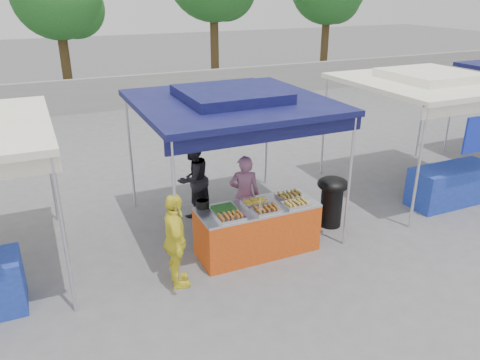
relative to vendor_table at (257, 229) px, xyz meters
name	(u,v)px	position (x,y,z in m)	size (l,w,h in m)	color
ground_plane	(254,248)	(0.00, 0.10, -0.43)	(80.00, 80.00, 0.00)	slate
back_wall	(123,93)	(0.00, 11.10, 0.17)	(40.00, 0.25, 1.20)	gray
main_canopy	(231,101)	(0.00, 1.07, 1.94)	(3.20, 3.20, 2.57)	silver
neighbor_stall_right	(439,122)	(4.50, 0.67, 1.18)	(3.20, 3.20, 2.57)	silver
vendor_table	(257,229)	(0.00, 0.00, 0.00)	(2.00, 0.80, 0.85)	#D64B13
food_tray_fl	(231,217)	(-0.58, -0.24, 0.46)	(0.42, 0.30, 0.07)	silver
food_tray_fm	(266,210)	(0.04, -0.24, 0.46)	(0.42, 0.30, 0.07)	silver
food_tray_fr	(296,204)	(0.58, -0.24, 0.46)	(0.42, 0.30, 0.07)	silver
food_tray_bl	(224,209)	(-0.58, 0.06, 0.46)	(0.42, 0.30, 0.07)	silver
food_tray_bm	(255,202)	(0.01, 0.11, 0.46)	(0.42, 0.30, 0.07)	silver
food_tray_br	(289,195)	(0.65, 0.10, 0.46)	(0.42, 0.30, 0.07)	silver
cooking_pot	(203,204)	(-0.84, 0.33, 0.49)	(0.22, 0.22, 0.13)	black
skewer_cup	(260,211)	(-0.08, -0.27, 0.47)	(0.07, 0.07, 0.09)	silver
wok_burner	(332,197)	(1.68, 0.29, 0.15)	(0.58, 0.58, 0.98)	black
crate_left	(216,235)	(-0.52, 0.55, -0.28)	(0.48, 0.34, 0.29)	#162BB3
crate_right	(258,224)	(0.32, 0.62, -0.28)	(0.50, 0.35, 0.30)	#162BB3
crate_stacked	(258,210)	(0.32, 0.62, 0.02)	(0.48, 0.34, 0.29)	#162BB3
vendor_woman	(244,195)	(0.09, 0.70, 0.32)	(0.54, 0.36, 1.49)	#976086
helper_man	(193,179)	(-0.51, 1.75, 0.34)	(0.75, 0.58, 1.54)	black
customer_person	(176,241)	(-1.52, -0.38, 0.32)	(0.87, 0.36, 1.49)	yellow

